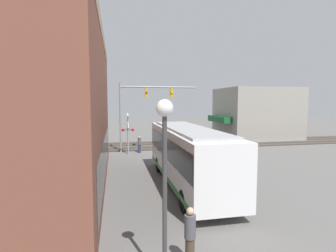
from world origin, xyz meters
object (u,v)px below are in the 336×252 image
at_px(city_bus, 187,154).
at_px(pedestrian_by_lamp, 190,236).
at_px(streetlamp, 165,178).
at_px(parked_car_grey, 190,135).
at_px(pedestrian_at_crossing, 139,144).
at_px(crossing_signal, 128,130).

xyz_separation_m(city_bus, pedestrian_by_lamp, (-7.35, 1.98, -0.96)).
height_order(city_bus, streetlamp, streetlamp).
relative_size(streetlamp, parked_car_grey, 1.03).
xyz_separation_m(parked_car_grey, pedestrian_at_crossing, (-7.32, 7.21, 0.18)).
bearing_deg(streetlamp, pedestrian_by_lamp, -50.36).
height_order(crossing_signal, parked_car_grey, crossing_signal).
bearing_deg(city_bus, pedestrian_at_crossing, 9.90).
bearing_deg(parked_car_grey, pedestrian_by_lamp, 163.59).
distance_m(crossing_signal, pedestrian_at_crossing, 1.87).
xyz_separation_m(parked_car_grey, pedestrian_by_lamp, (-25.06, 7.38, 0.26)).
relative_size(crossing_signal, pedestrian_by_lamp, 2.15).
relative_size(city_bus, crossing_signal, 2.87).
bearing_deg(pedestrian_at_crossing, streetlamp, 176.68).
xyz_separation_m(pedestrian_by_lamp, pedestrian_at_crossing, (17.74, -0.17, -0.08)).
bearing_deg(pedestrian_by_lamp, streetlamp, 129.64).
bearing_deg(city_bus, pedestrian_by_lamp, 164.92).
relative_size(streetlamp, pedestrian_at_crossing, 3.00).
distance_m(city_bus, streetlamp, 8.66).
height_order(crossing_signal, pedestrian_by_lamp, crossing_signal).
bearing_deg(crossing_signal, city_bus, -163.76).
distance_m(city_bus, crossing_signal, 10.41).
relative_size(city_bus, parked_car_grey, 2.29).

